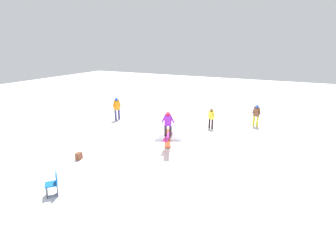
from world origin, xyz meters
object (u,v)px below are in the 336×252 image
at_px(bystander_brown, 256,114).
at_px(folding_chair, 53,185).
at_px(loose_snowboard_white, 214,192).
at_px(backpack_on_snow, 79,156).
at_px(main_rider_on_rail, 168,125).
at_px(bystander_orange, 117,108).
at_px(bystander_yellow, 211,117).
at_px(rail_feature, 168,138).

bearing_deg(bystander_brown, folding_chair, -89.52).
bearing_deg(loose_snowboard_white, backpack_on_snow, 59.13).
relative_size(bystander_brown, loose_snowboard_white, 1.15).
relative_size(main_rider_on_rail, bystander_orange, 0.93).
height_order(bystander_orange, folding_chair, bystander_orange).
relative_size(bystander_yellow, backpack_on_snow, 3.91).
bearing_deg(main_rider_on_rail, folding_chair, -30.27).
bearing_deg(rail_feature, bystander_brown, 124.67).
xyz_separation_m(rail_feature, backpack_on_snow, (3.13, -3.23, -0.38)).
bearing_deg(loose_snowboard_white, folding_chair, 86.68).
distance_m(bystander_brown, folding_chair, 13.07).
bearing_deg(backpack_on_snow, bystander_brown, -43.38).
distance_m(bystander_yellow, bystander_brown, 3.10).
relative_size(bystander_yellow, bystander_orange, 0.82).
bearing_deg(folding_chair, main_rider_on_rail, 115.44).
distance_m(main_rider_on_rail, loose_snowboard_white, 4.81).
height_order(folding_chair, backpack_on_snow, folding_chair).
height_order(rail_feature, bystander_brown, bystander_brown).
bearing_deg(bystander_yellow, bystander_orange, 32.53).
bearing_deg(bystander_brown, loose_snowboard_white, -66.10).
xyz_separation_m(bystander_brown, loose_snowboard_white, (9.16, -0.14, -0.81)).
bearing_deg(rail_feature, backpack_on_snow, -70.61).
relative_size(rail_feature, bystander_yellow, 1.93).
bearing_deg(folding_chair, loose_snowboard_white, 70.26).
distance_m(bystander_yellow, folding_chair, 10.54).
distance_m(main_rider_on_rail, backpack_on_snow, 4.64).
bearing_deg(loose_snowboard_white, rail_feature, 16.72).
xyz_separation_m(bystander_yellow, backpack_on_snow, (7.41, -4.26, -0.58)).
xyz_separation_m(loose_snowboard_white, folding_chair, (2.75, -5.24, 0.40)).
bearing_deg(loose_snowboard_white, bystander_brown, -31.92).
bearing_deg(bystander_yellow, backpack_on_snow, 83.65).
relative_size(rail_feature, bystander_orange, 1.57).
xyz_separation_m(bystander_brown, folding_chair, (11.91, -5.38, -0.41)).
relative_size(rail_feature, backpack_on_snow, 7.53).
bearing_deg(rail_feature, loose_snowboard_white, 23.02).
relative_size(rail_feature, bystander_brown, 1.74).
height_order(rail_feature, backpack_on_snow, rail_feature).
relative_size(loose_snowboard_white, backpack_on_snow, 3.75).
bearing_deg(bystander_yellow, loose_snowboard_white, 131.53).
height_order(bystander_orange, loose_snowboard_white, bystander_orange).
height_order(bystander_brown, folding_chair, bystander_brown).
height_order(loose_snowboard_white, folding_chair, folding_chair).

